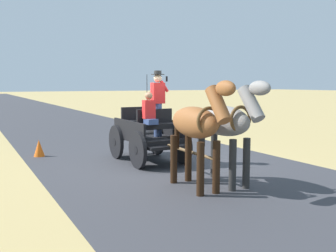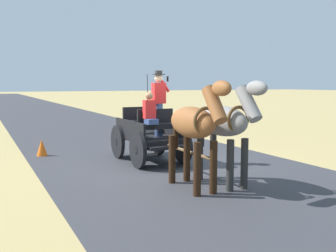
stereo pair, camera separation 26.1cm
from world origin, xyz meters
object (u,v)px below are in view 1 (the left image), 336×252
at_px(horse_near_side, 227,123).
at_px(horse_off_side, 197,125).
at_px(traffic_cone, 39,148).
at_px(horse_drawn_carriage, 149,132).

xyz_separation_m(horse_near_side, horse_off_side, (0.73, 0.00, 0.00)).
bearing_deg(traffic_cone, horse_drawn_carriage, 139.74).
height_order(horse_near_side, traffic_cone, horse_near_side).
height_order(horse_drawn_carriage, horse_off_side, horse_drawn_carriage).
distance_m(horse_drawn_carriage, horse_near_side, 3.09).
height_order(horse_off_side, traffic_cone, horse_off_side).
distance_m(horse_drawn_carriage, traffic_cone, 3.43).
relative_size(horse_drawn_carriage, traffic_cone, 9.00).
height_order(horse_near_side, horse_off_side, same).
bearing_deg(horse_near_side, traffic_cone, -60.43).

